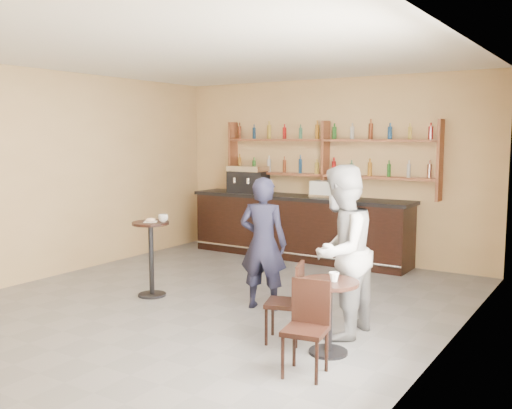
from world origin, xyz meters
The scene contains 22 objects.
floor centered at (0.00, 0.00, 0.00)m, with size 7.00×7.00×0.00m, color slate.
ceiling centered at (0.00, 0.00, 3.20)m, with size 7.00×7.00×0.00m, color white.
wall_back centered at (0.00, 3.50, 1.60)m, with size 7.00×7.00×0.00m, color tan.
wall_left centered at (-3.00, 0.00, 1.60)m, with size 7.00×7.00×0.00m, color tan.
wall_right centered at (3.00, 0.00, 1.60)m, with size 7.00×7.00×0.00m, color tan.
window_pane centered at (2.99, -1.20, 1.70)m, with size 2.00×2.00×0.00m, color white.
window_frame centered at (2.99, -1.20, 1.70)m, with size 0.04×1.70×2.10m, color black, non-canonical shape.
shelf_unit centered at (0.00, 3.37, 1.81)m, with size 4.00×0.26×1.40m, color brown, non-canonical shape.
liquor_bottles centered at (0.00, 3.37, 1.98)m, with size 3.68×0.10×1.00m, color #8C5919, non-canonical shape.
bar_counter centered at (-0.41, 3.15, 0.57)m, with size 4.18×0.82×1.13m, color black, non-canonical shape.
espresso_machine centered at (-1.49, 3.15, 1.38)m, with size 0.70×0.45×0.50m, color black, non-canonical shape.
pastry_case centered at (0.13, 3.15, 1.28)m, with size 0.48×0.38×0.29m, color silver, non-canonical shape.
pedestal_table centered at (-0.91, -0.13, 0.52)m, with size 0.50×0.50×1.03m, color black, non-canonical shape.
napkin centered at (-0.91, -0.13, 1.03)m, with size 0.17×0.17×0.00m, color white.
donut centered at (-0.90, -0.14, 1.06)m, with size 0.13×0.13×0.05m, color #BA7244.
cup_pedestal centered at (-0.77, -0.03, 1.08)m, with size 0.13×0.13×0.10m, color white.
man_main centered at (0.68, 0.23, 0.84)m, with size 0.62×0.40×1.69m, color black.
cafe_table centered at (2.05, -0.71, 0.38)m, with size 0.59×0.59×0.75m, color black, non-canonical shape.
cup_cafe centered at (2.10, -0.71, 0.80)m, with size 0.10×0.10×0.09m, color white.
chair_west centered at (1.50, -0.66, 0.43)m, with size 0.37×0.37×0.86m, color black, non-canonical shape.
chair_south centered at (2.10, -1.31, 0.43)m, with size 0.38×0.38×0.87m, color black, non-canonical shape.
patron_second centered at (1.92, -0.17, 0.94)m, with size 0.92×0.72×1.89m, color gray.
Camera 1 is at (4.46, -5.78, 2.19)m, focal length 40.00 mm.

